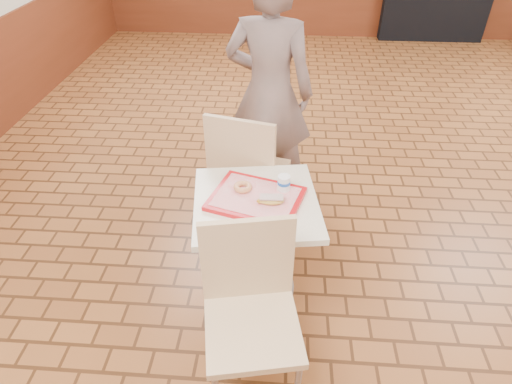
# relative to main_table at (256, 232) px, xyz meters

# --- Properties ---
(room_shell) EXTENTS (8.01, 10.01, 3.01)m
(room_shell) POSITION_rel_main_table_xyz_m (1.20, 0.43, 1.01)
(room_shell) COLOR brown
(room_shell) RESTS_ON ground
(wainscot_band) EXTENTS (8.00, 10.00, 1.00)m
(wainscot_band) POSITION_rel_main_table_xyz_m (1.20, 0.43, 0.01)
(wainscot_band) COLOR #542210
(wainscot_band) RESTS_ON ground
(main_table) EXTENTS (0.69, 0.69, 0.72)m
(main_table) POSITION_rel_main_table_xyz_m (0.00, 0.00, 0.00)
(main_table) COLOR beige
(main_table) RESTS_ON ground
(chair_main_front) EXTENTS (0.52, 0.52, 0.96)m
(chair_main_front) POSITION_rel_main_table_xyz_m (0.01, -0.56, 0.05)
(chair_main_front) COLOR tan
(chair_main_front) RESTS_ON ground
(chair_main_back) EXTENTS (0.56, 0.56, 1.00)m
(chair_main_back) POSITION_rel_main_table_xyz_m (-0.10, 0.54, 0.07)
(chair_main_back) COLOR tan
(chair_main_back) RESTS_ON ground
(customer) EXTENTS (0.71, 0.53, 1.78)m
(customer) POSITION_rel_main_table_xyz_m (0.02, 1.07, 0.40)
(customer) COLOR #735E59
(customer) RESTS_ON ground
(serving_tray) EXTENTS (0.48, 0.38, 0.03)m
(serving_tray) POSITION_rel_main_table_xyz_m (0.00, 0.00, 0.25)
(serving_tray) COLOR #B40D12
(serving_tray) RESTS_ON main_table
(ring_donut) EXTENTS (0.11, 0.11, 0.03)m
(ring_donut) POSITION_rel_main_table_xyz_m (-0.08, 0.06, 0.28)
(ring_donut) COLOR #C67C48
(ring_donut) RESTS_ON serving_tray
(long_john_donut) EXTENTS (0.15, 0.07, 0.04)m
(long_john_donut) POSITION_rel_main_table_xyz_m (0.08, -0.05, 0.29)
(long_john_donut) COLOR gold
(long_john_donut) RESTS_ON serving_tray
(paper_cup) EXTENTS (0.07, 0.07, 0.09)m
(paper_cup) POSITION_rel_main_table_xyz_m (0.15, 0.08, 0.31)
(paper_cup) COLOR white
(paper_cup) RESTS_ON serving_tray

